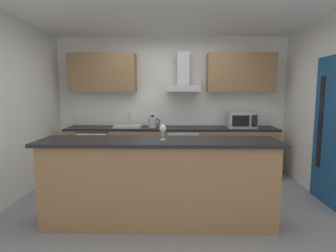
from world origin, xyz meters
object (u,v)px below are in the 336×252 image
(wine_glass, at_px, (163,129))
(oven, at_px, (183,151))
(microwave, at_px, (242,120))
(kettle, at_px, (153,122))
(refrigerator, at_px, (97,152))
(sink, at_px, (128,126))
(range_hood, at_px, (183,79))

(wine_glass, bearing_deg, oven, 81.36)
(microwave, height_order, kettle, microwave)
(refrigerator, distance_m, sink, 0.79)
(kettle, relative_size, range_hood, 0.40)
(oven, height_order, wine_glass, wine_glass)
(range_hood, distance_m, wine_glass, 2.21)
(refrigerator, xyz_separation_m, microwave, (2.69, -0.03, 0.62))
(kettle, bearing_deg, wine_glass, -82.21)
(refrigerator, distance_m, kettle, 1.21)
(kettle, height_order, range_hood, range_hood)
(range_hood, xyz_separation_m, wine_glass, (-0.30, -2.09, -0.65))
(kettle, distance_m, range_hood, 0.98)
(oven, bearing_deg, kettle, -176.57)
(sink, bearing_deg, oven, -0.62)
(kettle, distance_m, wine_glass, 1.95)
(refrigerator, height_order, wine_glass, wine_glass)
(oven, distance_m, kettle, 0.78)
(wine_glass, bearing_deg, kettle, 97.79)
(microwave, relative_size, range_hood, 0.69)
(kettle, bearing_deg, oven, 3.43)
(sink, bearing_deg, kettle, -5.56)
(microwave, xyz_separation_m, range_hood, (-1.07, 0.16, 0.74))
(microwave, distance_m, kettle, 1.63)
(microwave, height_order, range_hood, range_hood)
(oven, relative_size, wine_glass, 4.50)
(sink, distance_m, wine_glass, 2.11)
(oven, xyz_separation_m, kettle, (-0.56, -0.03, 0.55))
(sink, bearing_deg, range_hood, 6.62)
(oven, distance_m, wine_glass, 2.10)
(wine_glass, bearing_deg, range_hood, 81.89)
(oven, bearing_deg, microwave, -1.50)
(kettle, bearing_deg, refrigerator, 178.33)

